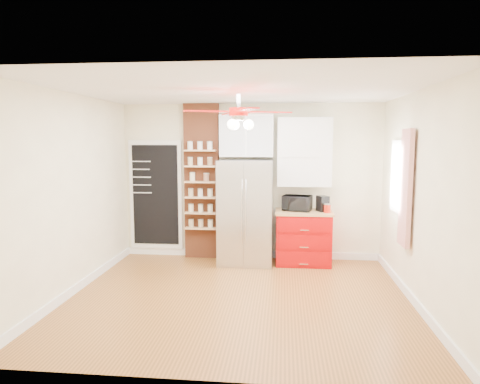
# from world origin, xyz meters

# --- Properties ---
(floor) EXTENTS (4.50, 4.50, 0.00)m
(floor) POSITION_xyz_m (0.00, 0.00, 0.00)
(floor) COLOR #985B26
(floor) RESTS_ON ground
(ceiling) EXTENTS (4.50, 4.50, 0.00)m
(ceiling) POSITION_xyz_m (0.00, 0.00, 2.70)
(ceiling) COLOR white
(ceiling) RESTS_ON wall_back
(wall_back) EXTENTS (4.50, 0.02, 2.70)m
(wall_back) POSITION_xyz_m (0.00, 2.00, 1.35)
(wall_back) COLOR #FFF9CD
(wall_back) RESTS_ON floor
(wall_front) EXTENTS (4.50, 0.02, 2.70)m
(wall_front) POSITION_xyz_m (0.00, -2.00, 1.35)
(wall_front) COLOR #FFF9CD
(wall_front) RESTS_ON floor
(wall_left) EXTENTS (0.02, 4.00, 2.70)m
(wall_left) POSITION_xyz_m (-2.25, 0.00, 1.35)
(wall_left) COLOR #FFF9CD
(wall_left) RESTS_ON floor
(wall_right) EXTENTS (0.02, 4.00, 2.70)m
(wall_right) POSITION_xyz_m (2.25, 0.00, 1.35)
(wall_right) COLOR #FFF9CD
(wall_right) RESTS_ON floor
(chalkboard) EXTENTS (0.95, 0.05, 1.95)m
(chalkboard) POSITION_xyz_m (-1.70, 1.96, 1.10)
(chalkboard) COLOR white
(chalkboard) RESTS_ON wall_back
(brick_pillar) EXTENTS (0.60, 0.16, 2.70)m
(brick_pillar) POSITION_xyz_m (-0.85, 1.92, 1.35)
(brick_pillar) COLOR brown
(brick_pillar) RESTS_ON floor
(fridge) EXTENTS (0.90, 0.70, 1.75)m
(fridge) POSITION_xyz_m (-0.05, 1.63, 0.88)
(fridge) COLOR silver
(fridge) RESTS_ON floor
(upper_glass_cabinet) EXTENTS (0.90, 0.35, 0.70)m
(upper_glass_cabinet) POSITION_xyz_m (-0.05, 1.82, 2.15)
(upper_glass_cabinet) COLOR white
(upper_glass_cabinet) RESTS_ON wall_back
(red_cabinet) EXTENTS (0.94, 0.64, 0.90)m
(red_cabinet) POSITION_xyz_m (0.92, 1.68, 0.45)
(red_cabinet) COLOR #A60405
(red_cabinet) RESTS_ON floor
(upper_shelf_unit) EXTENTS (0.90, 0.30, 1.15)m
(upper_shelf_unit) POSITION_xyz_m (0.92, 1.85, 1.88)
(upper_shelf_unit) COLOR white
(upper_shelf_unit) RESTS_ON wall_back
(window) EXTENTS (0.04, 0.75, 1.05)m
(window) POSITION_xyz_m (2.23, 0.90, 1.55)
(window) COLOR white
(window) RESTS_ON wall_right
(curtain) EXTENTS (0.06, 0.40, 1.55)m
(curtain) POSITION_xyz_m (2.18, 0.35, 1.45)
(curtain) COLOR red
(curtain) RESTS_ON wall_right
(ceiling_fan) EXTENTS (1.40, 1.40, 0.44)m
(ceiling_fan) POSITION_xyz_m (0.00, 0.00, 2.42)
(ceiling_fan) COLOR silver
(ceiling_fan) RESTS_ON ceiling
(toaster_oven) EXTENTS (0.53, 0.42, 0.26)m
(toaster_oven) POSITION_xyz_m (0.81, 1.70, 1.03)
(toaster_oven) COLOR black
(toaster_oven) RESTS_ON red_cabinet
(coffee_maker) EXTENTS (0.22, 0.24, 0.26)m
(coffee_maker) POSITION_xyz_m (1.23, 1.67, 1.03)
(coffee_maker) COLOR black
(coffee_maker) RESTS_ON red_cabinet
(canister_left) EXTENTS (0.12, 0.12, 0.13)m
(canister_left) POSITION_xyz_m (1.29, 1.54, 0.97)
(canister_left) COLOR #B71A0A
(canister_left) RESTS_ON red_cabinet
(canister_right) EXTENTS (0.12, 0.12, 0.13)m
(canister_right) POSITION_xyz_m (1.29, 1.69, 0.96)
(canister_right) COLOR #A40911
(canister_right) RESTS_ON red_cabinet
(pantry_jar_oats) EXTENTS (0.12, 0.12, 0.14)m
(pantry_jar_oats) POSITION_xyz_m (-0.99, 1.79, 1.44)
(pantry_jar_oats) COLOR beige
(pantry_jar_oats) RESTS_ON brick_pillar
(pantry_jar_beans) EXTENTS (0.12, 0.12, 0.13)m
(pantry_jar_beans) POSITION_xyz_m (-0.74, 1.77, 1.44)
(pantry_jar_beans) COLOR #93664A
(pantry_jar_beans) RESTS_ON brick_pillar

